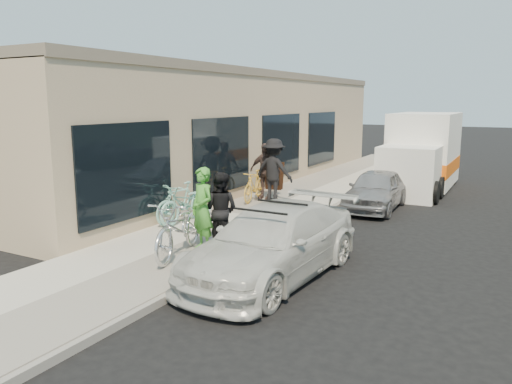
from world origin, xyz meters
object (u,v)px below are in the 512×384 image
at_px(man_standing, 220,210).
at_px(cruiser_bike_b, 188,203).
at_px(sedan_silver, 376,190).
at_px(tandem_bike, 180,228).
at_px(sandwich_board, 274,176).
at_px(bystander_b, 265,171).
at_px(bystander_a, 274,170).
at_px(sedan_white, 273,243).
at_px(bike_rack, 219,191).
at_px(cruiser_bike_a, 181,202).
at_px(cruiser_bike_c, 254,186).
at_px(moving_truck, 422,156).
at_px(woman_rider, 202,209).

height_order(man_standing, cruiser_bike_b, man_standing).
distance_m(sedan_silver, tandem_bike, 7.10).
relative_size(sandwich_board, bystander_b, 0.53).
height_order(sedan_silver, bystander_a, bystander_a).
relative_size(sedan_white, bystander_a, 2.40).
xyz_separation_m(bike_rack, sandwich_board, (-0.11, 3.64, -0.04)).
xyz_separation_m(sandwich_board, man_standing, (2.12, -6.70, 0.32)).
bearing_deg(sedan_silver, tandem_bike, -108.62).
bearing_deg(cruiser_bike_a, cruiser_bike_c, 91.54).
bearing_deg(cruiser_bike_b, bystander_b, 91.85).
distance_m(moving_truck, bystander_b, 6.32).
bearing_deg(bystander_a, cruiser_bike_b, 82.84).
height_order(sandwich_board, man_standing, man_standing).
bearing_deg(bystander_a, sedan_white, 120.13).
bearing_deg(sandwich_board, cruiser_bike_c, -87.57).
xyz_separation_m(tandem_bike, cruiser_bike_c, (-1.37, 5.50, -0.10)).
height_order(sandwich_board, tandem_bike, tandem_bike).
distance_m(sandwich_board, tandem_bike, 7.80).
distance_m(sedan_white, bystander_b, 6.71).
bearing_deg(tandem_bike, bike_rack, 97.73).
xyz_separation_m(moving_truck, tandem_bike, (-2.50, -11.09, -0.50)).
bearing_deg(bystander_a, sedan_silver, -158.21).
distance_m(cruiser_bike_c, bystander_a, 0.77).
distance_m(tandem_bike, man_standing, 1.00).
relative_size(bike_rack, woman_rider, 0.50).
distance_m(bystander_a, bystander_b, 0.43).
xyz_separation_m(sandwich_board, cruiser_bike_c, (0.38, -2.10, -0.01)).
distance_m(sedan_white, cruiser_bike_b, 4.14).
relative_size(tandem_bike, cruiser_bike_b, 1.14).
xyz_separation_m(moving_truck, cruiser_bike_a, (-4.18, -8.85, -0.56)).
bearing_deg(bystander_b, sedan_white, -63.01).
distance_m(sedan_silver, man_standing, 6.14).
bearing_deg(bystander_a, cruiser_bike_a, 80.93).
bearing_deg(tandem_bike, woman_rider, 55.57).
relative_size(bystander_a, bystander_b, 1.09).
bearing_deg(cruiser_bike_c, cruiser_bike_b, -99.89).
bearing_deg(cruiser_bike_b, cruiser_bike_a, -139.34).
height_order(woman_rider, cruiser_bike_b, woman_rider).
relative_size(sedan_white, woman_rider, 2.67).
xyz_separation_m(moving_truck, cruiser_bike_b, (-4.03, -8.76, -0.57)).
height_order(sedan_white, moving_truck, moving_truck).
bearing_deg(sedan_silver, cruiser_bike_c, -161.09).
relative_size(bike_rack, cruiser_bike_a, 0.51).
relative_size(sedan_silver, cruiser_bike_b, 1.83).
height_order(sandwich_board, moving_truck, moving_truck).
height_order(bystander_a, bystander_b, bystander_a).
relative_size(cruiser_bike_b, bystander_a, 0.99).
bearing_deg(bystander_a, moving_truck, -119.19).
xyz_separation_m(woman_rider, bystander_a, (-1.06, 5.33, 0.10)).
relative_size(bike_rack, sedan_white, 0.19).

